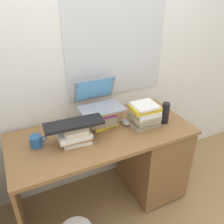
% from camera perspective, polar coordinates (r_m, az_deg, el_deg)
% --- Properties ---
extents(ground_plane, '(6.00, 6.00, 0.00)m').
position_cam_1_polar(ground_plane, '(2.37, -1.95, -20.35)').
color(ground_plane, '#9E7A4C').
extents(wall_back, '(6.00, 0.06, 2.60)m').
position_cam_1_polar(wall_back, '(1.95, -7.03, 14.09)').
color(wall_back, white).
rests_on(wall_back, ground).
extents(desk, '(1.44, 0.65, 0.76)m').
position_cam_1_polar(desk, '(2.19, 7.12, -10.42)').
color(desk, olive).
rests_on(desk, ground).
extents(book_stack_tall, '(0.23, 0.19, 0.15)m').
position_cam_1_polar(book_stack_tall, '(1.90, -2.42, -1.40)').
color(book_stack_tall, yellow).
rests_on(book_stack_tall, desk).
extents(book_stack_keyboard_riser, '(0.24, 0.19, 0.15)m').
position_cam_1_polar(book_stack_keyboard_riser, '(1.74, -8.96, -5.16)').
color(book_stack_keyboard_riser, white).
rests_on(book_stack_keyboard_riser, desk).
extents(book_stack_side, '(0.24, 0.19, 0.20)m').
position_cam_1_polar(book_stack_side, '(1.92, 7.95, -0.75)').
color(book_stack_side, gray).
rests_on(book_stack_side, desk).
extents(laptop, '(0.35, 0.29, 0.22)m').
position_cam_1_polar(laptop, '(1.89, -3.25, 2.86)').
color(laptop, gray).
rests_on(laptop, book_stack_tall).
extents(keyboard, '(0.43, 0.17, 0.02)m').
position_cam_1_polar(keyboard, '(1.68, -9.19, -2.81)').
color(keyboard, black).
rests_on(keyboard, book_stack_keyboard_riser).
extents(computer_mouse, '(0.06, 0.10, 0.04)m').
position_cam_1_polar(computer_mouse, '(1.96, 3.26, -2.42)').
color(computer_mouse, '#A5A8AD').
rests_on(computer_mouse, desk).
extents(mug, '(0.12, 0.09, 0.09)m').
position_cam_1_polar(mug, '(1.78, -17.81, -6.75)').
color(mug, '#265999').
rests_on(mug, desk).
extents(water_bottle, '(0.06, 0.06, 0.18)m').
position_cam_1_polar(water_bottle, '(1.99, 12.76, -0.23)').
color(water_bottle, black).
rests_on(water_bottle, desk).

